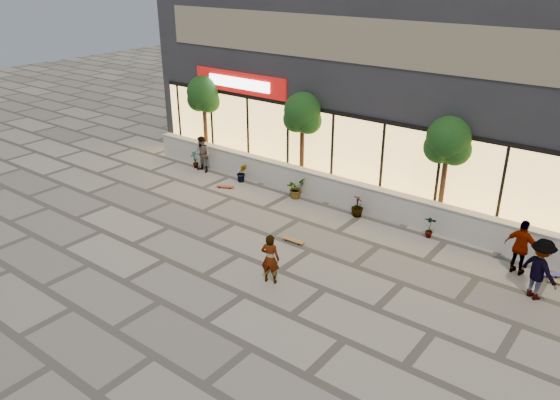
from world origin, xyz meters
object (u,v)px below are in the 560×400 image
Objects in this scene: tree_west at (204,96)px; tree_midwest at (302,115)px; skateboard_center at (293,240)px; skater_right_far at (540,269)px; skater_center at (270,259)px; tree_mideast at (448,143)px; skater_right_near at (521,248)px; skater_left at (202,155)px; skateboard_right_far at (546,274)px; skateboard_left at (225,186)px.

tree_west and tree_midwest have the same top height.
skateboard_center is (2.74, -4.33, -2.90)m from tree_midwest.
skater_right_far is 2.18× the size of skateboard_center.
tree_west is at bearing -54.32° from skater_center.
tree_midwest is 1.00× the size of tree_mideast.
skater_right_near reaches higher than skater_center.
tree_west is 2.43× the size of skater_left.
skater_center is (9.14, -6.70, -2.22)m from tree_west.
skateboard_right_far is at bearing -146.69° from skater_right_near.
skateboard_center is (8.24, -4.33, -2.90)m from tree_west.
skater_center is 0.85× the size of skater_right_far.
skater_left is at bearing -162.22° from tree_midwest.
skateboard_center is at bearing 31.43° from skater_right_near.
tree_mideast reaches higher than skateboard_left.
skateboard_right_far is at bearing -8.53° from tree_midwest.
skateboard_center is at bearing -126.97° from tree_mideast.
tree_midwest is at bearing 120.25° from skateboard_center.
skater_left is 1.95× the size of skateboard_center.
tree_midwest is at bearing 18.24° from skateboard_left.
tree_midwest and tree_mideast have the same top height.
tree_midwest is 5.25× the size of skateboard_left.
skateboard_left is (-12.31, 0.65, -0.83)m from skater_right_far.
tree_west is at bearing 19.02° from skater_right_far.
skater_right_far is (15.50, -2.85, -2.08)m from tree_west.
skater_right_near is 2.12× the size of skateboard_right_far.
skater_center is 8.24m from skateboard_right_far.
skateboard_left is (-11.54, -0.38, -0.80)m from skater_right_near.
skater_right_near reaches higher than skateboard_right_far.
skateboard_center is (7.11, -2.93, -0.72)m from skater_left.
skateboard_center is at bearing -57.62° from tree_midwest.
tree_midwest is 9.65m from skater_right_near.
skater_left is at bearing 133.16° from skateboard_left.
skater_right_near is (14.74, -1.82, -2.11)m from tree_west.
skateboard_center is (-3.26, -4.33, -2.90)m from tree_mideast.
skater_right_far is 7.45m from skateboard_center.
skater_right_near is 1.14m from skateboard_right_far.
skater_center reaches higher than skateboard_left.
skateboard_left is (-2.31, -2.21, -2.91)m from tree_midwest.
tree_west is at bearing 3.29° from skater_right_near.
tree_west is 15.00m from skater_right_near.
tree_west is 5.50m from tree_midwest.
skateboard_center is at bearing 40.93° from skater_right_far.
skater_center is 9.61m from skater_left.
skater_center is at bearing -62.56° from skateboard_left.
tree_mideast is 9.07m from skateboard_left.
skater_right_near is at bearing -7.05° from tree_west.
skater_right_far is at bearing -10.43° from tree_west.
tree_midwest reaches higher than skateboard_center.
tree_west is at bearing 136.05° from skater_left.
tree_west is 2.56× the size of skater_center.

